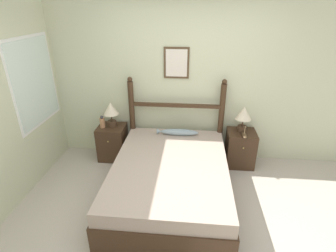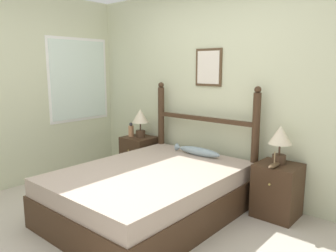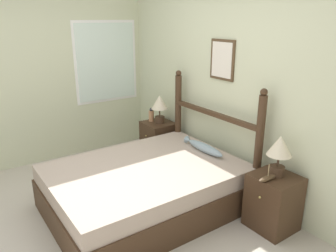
% 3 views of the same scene
% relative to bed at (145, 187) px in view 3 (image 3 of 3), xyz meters
% --- Properties ---
extents(ground_plane, '(16.00, 16.00, 0.00)m').
position_rel_bed_xyz_m(ground_plane, '(0.14, -0.61, -0.25)').
color(ground_plane, '#B7AD9E').
extents(wall_back, '(6.40, 0.08, 2.55)m').
position_rel_bed_xyz_m(wall_back, '(0.14, 1.12, 1.03)').
color(wall_back, beige).
rests_on(wall_back, ground_plane).
extents(wall_left, '(0.08, 6.40, 2.55)m').
position_rel_bed_xyz_m(wall_left, '(-1.99, -0.58, 1.03)').
color(wall_left, beige).
rests_on(wall_left, ground_plane).
extents(bed, '(1.51, 2.04, 0.51)m').
position_rel_bed_xyz_m(bed, '(0.00, 0.00, 0.00)').
color(bed, '#3D2819').
rests_on(bed, ground_plane).
extents(headboard, '(1.51, 0.09, 1.37)m').
position_rel_bed_xyz_m(headboard, '(0.00, 0.97, 0.47)').
color(headboard, '#3D2819').
rests_on(headboard, ground_plane).
extents(nightstand_left, '(0.43, 0.43, 0.57)m').
position_rel_bed_xyz_m(nightstand_left, '(-1.04, 0.86, 0.04)').
color(nightstand_left, '#3D2819').
rests_on(nightstand_left, ground_plane).
extents(nightstand_right, '(0.43, 0.43, 0.57)m').
position_rel_bed_xyz_m(nightstand_right, '(1.04, 0.86, 0.04)').
color(nightstand_right, '#3D2819').
rests_on(nightstand_right, ground_plane).
extents(table_lamp_left, '(0.24, 0.24, 0.41)m').
position_rel_bed_xyz_m(table_lamp_left, '(-1.02, 0.87, 0.60)').
color(table_lamp_left, '#422D1E').
rests_on(table_lamp_left, nightstand_left).
extents(table_lamp_right, '(0.24, 0.24, 0.41)m').
position_rel_bed_xyz_m(table_lamp_right, '(1.03, 0.88, 0.60)').
color(table_lamp_right, '#422D1E').
rests_on(table_lamp_right, nightstand_right).
extents(bottle, '(0.08, 0.08, 0.20)m').
position_rel_bed_xyz_m(bottle, '(-1.16, 0.82, 0.41)').
color(bottle, tan).
rests_on(bottle, nightstand_left).
extents(model_boat, '(0.07, 0.24, 0.16)m').
position_rel_bed_xyz_m(model_boat, '(1.04, 0.73, 0.34)').
color(model_boat, '#4C3823').
rests_on(model_boat, nightstand_right).
extents(fish_pillow, '(0.65, 0.11, 0.10)m').
position_rel_bed_xyz_m(fish_pillow, '(0.05, 0.79, 0.31)').
color(fish_pillow, '#8499A3').
rests_on(fish_pillow, bed).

